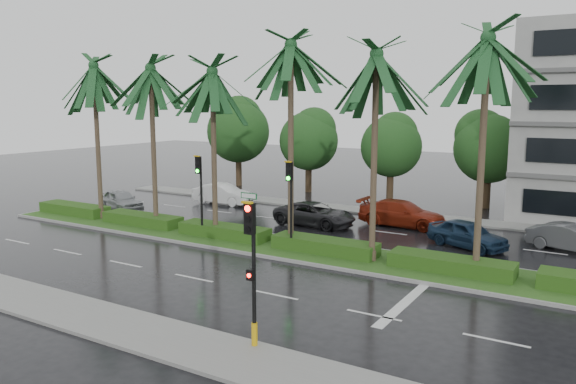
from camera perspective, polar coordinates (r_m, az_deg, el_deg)
The scene contains 18 objects.
ground at distance 27.68m, azimuth -2.79°, elevation -6.02°, with size 120.00×120.00×0.00m, color black.
near_sidewalk at distance 20.41m, azimuth -19.28°, elevation -11.93°, with size 40.00×2.40×0.12m, color gray.
far_sidewalk at distance 37.97m, azimuth 7.33°, elevation -1.85°, with size 40.00×2.00×0.12m, color gray.
median at distance 28.47m, azimuth -1.67°, elevation -5.42°, with size 36.00×4.00×0.15m.
hedge at distance 28.38m, azimuth -1.67°, elevation -4.70°, with size 35.20×1.40×0.60m.
lane_markings at distance 25.81m, azimuth 2.33°, elevation -7.12°, with size 34.00×13.06×0.01m.
palm_row at distance 28.31m, azimuth -3.91°, elevation 12.04°, with size 26.30×4.20×10.57m.
signal_near at distance 16.28m, azimuth -3.67°, elevation -7.71°, with size 0.34×0.45×4.36m.
signal_median_left at distance 29.68m, azimuth -8.95°, elevation 0.82°, with size 0.34×0.42×4.36m.
signal_median_right at distance 26.51m, azimuth 0.21°, elevation -0.05°, with size 0.34×0.42×4.36m.
street_sign at distance 28.15m, azimuth -3.97°, elevation -1.34°, with size 0.95×0.09×2.60m.
bg_trees at distance 42.62m, azimuth 10.27°, elevation 5.52°, with size 33.37×5.41×7.82m.
car_silver at distance 39.58m, azimuth -16.63°, elevation -0.78°, with size 4.05×1.63×1.38m, color #94989B.
car_white at distance 40.49m, azimuth -6.63°, elevation -0.19°, with size 4.45×1.55×1.46m, color white.
car_darkgrey at distance 33.22m, azimuth 2.74°, elevation -2.25°, with size 4.93×2.27×1.37m, color #232326.
car_red at distance 33.66m, azimuth 11.53°, elevation -2.16°, with size 5.21×2.12×1.51m, color maroon.
car_blue at distance 29.53m, azimuth 17.75°, elevation -4.08°, with size 4.12×1.66×1.40m, color #172B45.
car_grey at distance 30.80m, azimuth 26.79°, elevation -4.19°, with size 3.99×1.39×1.32m, color #4E4F52.
Camera 1 is at (14.90, -22.19, 7.20)m, focal length 35.00 mm.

